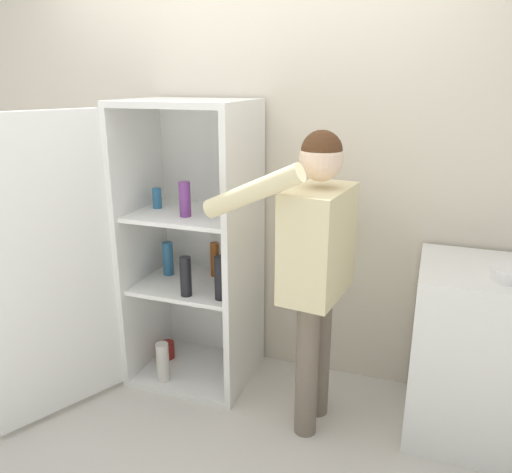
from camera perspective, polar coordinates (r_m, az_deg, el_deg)
ground_plane at (r=2.73m, az=-8.36°, el=-22.81°), size 12.00×12.00×0.00m
wall_back at (r=3.02m, az=-0.68°, el=8.29°), size 7.00×0.06×2.55m
refrigerator at (r=2.90m, az=-10.41°, el=-1.69°), size 1.04×1.20×1.66m
person at (r=2.42m, az=6.87°, el=-1.72°), size 0.66×0.59×1.55m
counter at (r=2.79m, az=23.80°, el=-12.09°), size 0.61×0.60×0.91m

